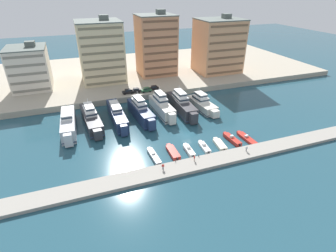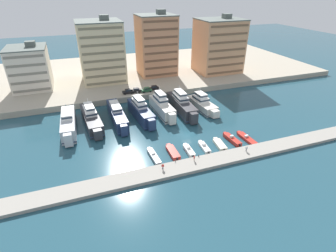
{
  "view_description": "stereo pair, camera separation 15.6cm",
  "coord_description": "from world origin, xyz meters",
  "views": [
    {
      "loc": [
        -28.71,
        -62.22,
        40.05
      ],
      "look_at": [
        -5.1,
        2.93,
        2.5
      ],
      "focal_mm": 28.0,
      "sensor_mm": 36.0,
      "label": 1
    },
    {
      "loc": [
        -28.57,
        -62.27,
        40.05
      ],
      "look_at": [
        -5.1,
        2.93,
        2.5
      ],
      "focal_mm": 28.0,
      "sensor_mm": 36.0,
      "label": 2
    }
  ],
  "objects": [
    {
      "name": "bollard_west_mid",
      "position": [
        -2.24,
        -12.47,
        1.16
      ],
      "size": [
        0.2,
        0.2,
        0.61
      ],
      "color": "#2D2D33",
      "rests_on": "pier_dock"
    },
    {
      "name": "motorboat_red_center_right",
      "position": [
        10.88,
        -7.52,
        0.55
      ],
      "size": [
        2.3,
        7.73,
        1.66
      ],
      "color": "red",
      "rests_on": "ground"
    },
    {
      "name": "ground_plane",
      "position": [
        0.0,
        0.0,
        0.0
      ],
      "size": [
        400.0,
        400.0,
        0.0
      ],
      "primitive_type": "plane",
      "color": "#234C5B"
    },
    {
      "name": "pedestrian_far_side",
      "position": [
        10.83,
        -14.5,
        1.76
      ],
      "size": [
        0.54,
        0.38,
        1.56
      ],
      "color": "#4C515B",
      "rests_on": "pier_dock"
    },
    {
      "name": "motorboat_red_mid_right",
      "position": [
        15.36,
        -8.37,
        0.4
      ],
      "size": [
        2.31,
        8.48,
        1.3
      ],
      "color": "red",
      "rests_on": "ground"
    },
    {
      "name": "apartment_block_left",
      "position": [
        -17.06,
        53.82,
        14.82
      ],
      "size": [
        18.2,
        17.46,
        27.1
      ],
      "color": "beige",
      "rests_on": "quay_promenade"
    },
    {
      "name": "yacht_ivory_center",
      "position": [
        -2.42,
        16.63,
        2.78
      ],
      "size": [
        4.7,
        19.23,
        9.22
      ],
      "color": "silver",
      "rests_on": "ground"
    },
    {
      "name": "car_black_far_left",
      "position": [
        -10.67,
        33.98,
        3.2
      ],
      "size": [
        4.16,
        2.04,
        1.8
      ],
      "color": "black",
      "rests_on": "quay_promenade"
    },
    {
      "name": "pedestrian_near_edge",
      "position": [
        -4.09,
        -13.75,
        1.75
      ],
      "size": [
        0.47,
        0.43,
        1.54
      ],
      "color": "#7A6B56",
      "rests_on": "pier_dock"
    },
    {
      "name": "bollard_west",
      "position": [
        -8.7,
        -12.47,
        1.16
      ],
      "size": [
        0.2,
        0.2,
        0.61
      ],
      "color": "#2D2D33",
      "rests_on": "pier_dock"
    },
    {
      "name": "car_black_left",
      "position": [
        -7.35,
        34.12,
        3.2
      ],
      "size": [
        4.11,
        1.93,
        1.8
      ],
      "color": "black",
      "rests_on": "quay_promenade"
    },
    {
      "name": "car_green_mid_left",
      "position": [
        -3.27,
        33.3,
        3.2
      ],
      "size": [
        4.14,
        2.0,
        1.8
      ],
      "color": "#2D6642",
      "rests_on": "quay_promenade"
    },
    {
      "name": "yacht_charcoal_left",
      "position": [
        -26.33,
        16.71,
        2.32
      ],
      "size": [
        5.9,
        22.49,
        8.01
      ],
      "color": "#333338",
      "rests_on": "ground"
    },
    {
      "name": "motorboat_white_mid_left",
      "position": [
        -3.23,
        -8.58,
        0.52
      ],
      "size": [
        1.83,
        6.52,
        1.52
      ],
      "color": "white",
      "rests_on": "ground"
    },
    {
      "name": "pier_dock",
      "position": [
        0.0,
        -14.84,
        0.42
      ],
      "size": [
        120.0,
        5.25,
        0.84
      ],
      "primitive_type": "cube",
      "color": "#9E998E",
      "rests_on": "ground"
    },
    {
      "name": "pedestrian_mid_deck",
      "position": [
        -12.65,
        -14.35,
        1.78
      ],
      "size": [
        0.6,
        0.31,
        1.59
      ],
      "color": "#282D3D",
      "rests_on": "pier_dock"
    },
    {
      "name": "motorboat_grey_far_left",
      "position": [
        -12.95,
        -7.94,
        0.48
      ],
      "size": [
        1.93,
        8.36,
        1.31
      ],
      "color": "#9EA3A8",
      "rests_on": "ground"
    },
    {
      "name": "apartment_block_far_left",
      "position": [
        -45.69,
        53.9,
        10.58
      ],
      "size": [
        14.81,
        16.27,
        18.58
      ],
      "color": "silver",
      "rests_on": "quay_promenade"
    },
    {
      "name": "yacht_navy_mid_left",
      "position": [
        -18.13,
        16.25,
        2.27
      ],
      "size": [
        3.97,
        22.53,
        7.16
      ],
      "color": "navy",
      "rests_on": "ground"
    },
    {
      "name": "quay_promenade",
      "position": [
        0.0,
        65.55,
        1.11
      ],
      "size": [
        180.0,
        70.0,
        2.22
      ],
      "primitive_type": "cube",
      "color": "#ADA38E",
      "rests_on": "ground"
    },
    {
      "name": "apartment_block_mid_left",
      "position": [
        8.07,
        55.43,
        15.47
      ],
      "size": [
        16.76,
        15.06,
        28.37
      ],
      "color": "tan",
      "rests_on": "quay_promenade"
    },
    {
      "name": "apartment_block_center_left",
      "position": [
        37.19,
        49.56,
        14.35
      ],
      "size": [
        20.52,
        17.11,
        26.17
      ],
      "color": "tan",
      "rests_on": "quay_promenade"
    },
    {
      "name": "yacht_charcoal_center_right",
      "position": [
        4.67,
        15.78,
        2.73
      ],
      "size": [
        4.48,
        21.77,
        8.99
      ],
      "color": "#333338",
      "rests_on": "ground"
    },
    {
      "name": "yacht_silver_far_left",
      "position": [
        -33.3,
        15.14,
        2.48
      ],
      "size": [
        4.63,
        21.41,
        7.7
      ],
      "color": "silver",
      "rests_on": "ground"
    },
    {
      "name": "car_black_center_left",
      "position": [
        0.16,
        34.24,
        3.2
      ],
      "size": [
        4.12,
        1.97,
        1.8
      ],
      "color": "black",
      "rests_on": "quay_promenade"
    },
    {
      "name": "motorboat_red_left",
      "position": [
        -7.6,
        -7.74,
        0.49
      ],
      "size": [
        2.18,
        7.47,
        0.98
      ],
      "color": "red",
      "rests_on": "ground"
    },
    {
      "name": "motorboat_white_center_left",
      "position": [
        1.53,
        -8.27,
        0.42
      ],
      "size": [
        2.06,
        6.43,
        1.33
      ],
      "color": "white",
      "rests_on": "ground"
    },
    {
      "name": "yacht_navy_center_left",
      "position": [
        -10.25,
        15.5,
        2.7
      ],
      "size": [
        5.53,
        20.36,
        8.88
      ],
      "color": "navy",
      "rests_on": "ground"
    },
    {
      "name": "motorboat_cream_center",
      "position": [
        6.22,
        -8.56,
        0.43
      ],
      "size": [
        2.75,
        6.7,
        0.88
      ],
      "color": "beige",
      "rests_on": "ground"
    },
    {
      "name": "yacht_ivory_mid_right",
      "position": [
        12.62,
        15.58,
        2.03
      ],
      "size": [
        6.08,
        17.75,
        7.49
      ],
      "color": "silver",
      "rests_on": "ground"
    }
  ]
}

